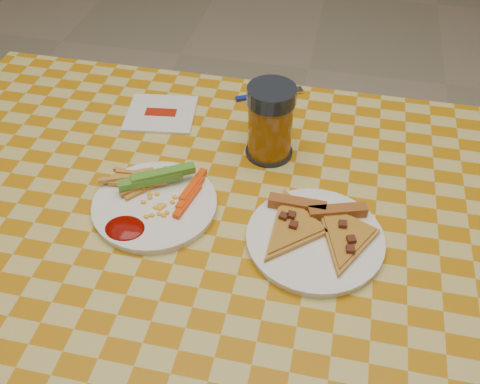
# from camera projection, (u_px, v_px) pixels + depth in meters

# --- Properties ---
(table) EXTENTS (1.28, 0.88, 0.76)m
(table) POSITION_uv_depth(u_px,v_px,m) (222.00, 249.00, 0.95)
(table) COLOR silver
(table) RESTS_ON ground
(plate_left) EXTENTS (0.23, 0.23, 0.01)m
(plate_left) POSITION_uv_depth(u_px,v_px,m) (155.00, 206.00, 0.92)
(plate_left) COLOR white
(plate_left) RESTS_ON table
(plate_right) EXTENTS (0.28, 0.28, 0.01)m
(plate_right) POSITION_uv_depth(u_px,v_px,m) (315.00, 240.00, 0.86)
(plate_right) COLOR white
(plate_right) RESTS_ON table
(fries_veggies) EXTENTS (0.20, 0.19, 0.04)m
(fries_veggies) POSITION_uv_depth(u_px,v_px,m) (152.00, 192.00, 0.92)
(fries_veggies) COLOR gold
(fries_veggies) RESTS_ON plate_left
(pizza_slices) EXTENTS (0.23, 0.22, 0.02)m
(pizza_slices) POSITION_uv_depth(u_px,v_px,m) (318.00, 228.00, 0.86)
(pizza_slices) COLOR #D38840
(pizza_slices) RESTS_ON plate_right
(drink_glass) EXTENTS (0.09, 0.09, 0.15)m
(drink_glass) POSITION_uv_depth(u_px,v_px,m) (270.00, 123.00, 0.98)
(drink_glass) COLOR black
(drink_glass) RESTS_ON table
(napkin) EXTENTS (0.16, 0.15, 0.01)m
(napkin) POSITION_uv_depth(u_px,v_px,m) (161.00, 114.00, 1.12)
(napkin) COLOR white
(napkin) RESTS_ON table
(fork) EXTENTS (0.14, 0.08, 0.01)m
(fork) POSITION_uv_depth(u_px,v_px,m) (270.00, 94.00, 1.17)
(fork) COLOR navy
(fork) RESTS_ON table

